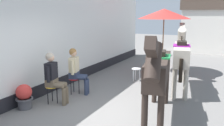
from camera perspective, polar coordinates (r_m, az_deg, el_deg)
ground_plane at (r=8.39m, az=7.82°, el=-5.03°), size 40.00×40.00×0.00m
pub_facade_wall at (r=7.97m, az=-13.18°, el=5.17°), size 0.34×14.00×3.40m
distant_cottage at (r=16.42m, az=22.28°, el=8.70°), size 3.40×2.60×3.50m
seated_visitor_near at (r=6.59m, az=-13.64°, el=-2.88°), size 0.61×0.48×1.39m
seated_visitor_far at (r=7.26m, az=-8.49°, el=-1.34°), size 0.61×0.48×1.39m
saddled_horse_near at (r=5.43m, az=10.76°, el=-1.70°), size 0.82×2.97×2.06m
saddled_horse_far at (r=7.94m, az=16.03°, el=2.24°), size 0.82×2.97×2.06m
flower_planter_far at (r=6.57m, az=-20.03°, el=-7.34°), size 0.43×0.43×0.64m
cafe_parasol at (r=10.05m, az=12.22°, el=11.20°), size 2.10×2.10×2.58m
spare_stool_white at (r=8.70m, az=5.73°, el=-1.66°), size 0.32×0.32×0.46m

